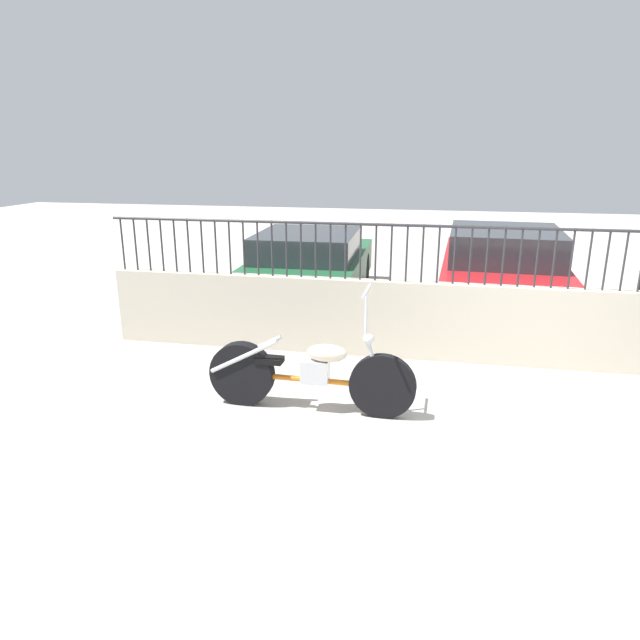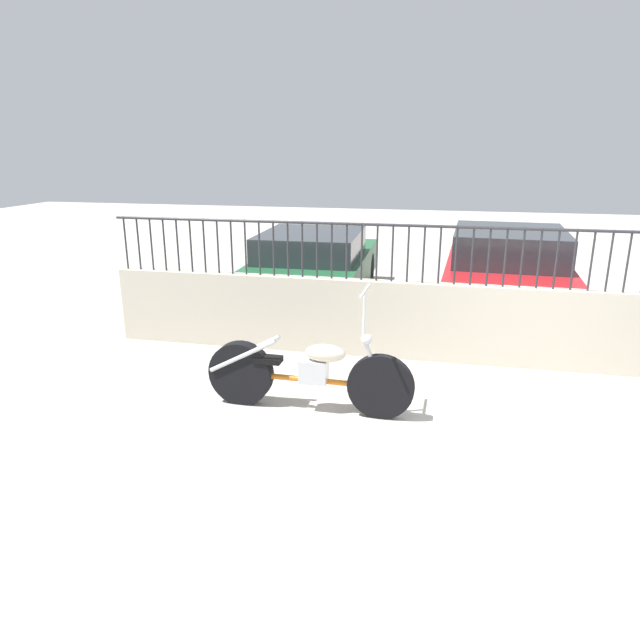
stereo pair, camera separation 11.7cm
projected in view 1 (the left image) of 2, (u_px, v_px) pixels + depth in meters
The scene contains 6 objects.
ground_plane at pixel (561, 456), 4.98m from camera, with size 40.00×40.00×0.00m, color #ADA89E.
low_wall at pixel (529, 327), 6.90m from camera, with size 10.76×0.18×0.99m.
fence_railing at pixel (538, 247), 6.61m from camera, with size 10.76×0.04×0.71m.
motorcycle_orange at pixel (299, 373), 5.76m from camera, with size 2.13×0.52×1.31m.
car_green at pixel (309, 266), 9.75m from camera, with size 1.87×4.03×1.22m.
car_red at pixel (502, 268), 9.32m from camera, with size 2.08×4.28×1.34m.
Camera 1 is at (-1.21, -4.73, 2.59)m, focal length 32.00 mm.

